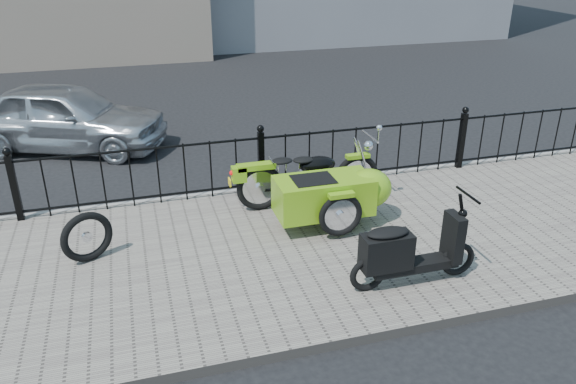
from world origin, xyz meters
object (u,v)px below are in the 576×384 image
object	(u,v)px
scooter	(407,253)
spare_tire	(87,237)
sedan_car	(65,117)
motorcycle_sidecar	(332,189)

from	to	relation	value
scooter	spare_tire	world-z (taller)	scooter
scooter	sedan_car	xyz separation A→B (m)	(-3.99, 6.19, 0.11)
scooter	spare_tire	distance (m)	3.81
scooter	sedan_car	distance (m)	7.37
motorcycle_sidecar	spare_tire	world-z (taller)	motorcycle_sidecar
motorcycle_sidecar	scooter	world-z (taller)	scooter
motorcycle_sidecar	scooter	bearing A→B (deg)	-81.69
motorcycle_sidecar	scooter	xyz separation A→B (m)	(0.25, -1.72, -0.06)
scooter	motorcycle_sidecar	bearing A→B (deg)	98.31
motorcycle_sidecar	sedan_car	distance (m)	5.83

